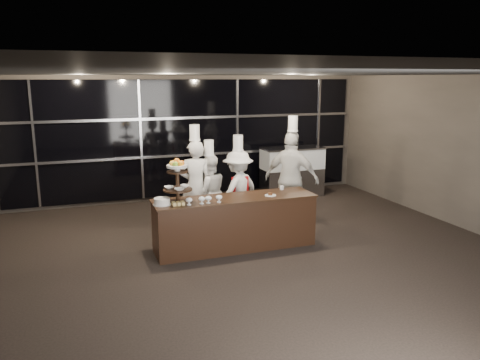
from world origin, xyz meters
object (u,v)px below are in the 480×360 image
object	(u,v)px
display_stand	(177,178)
layer_cake	(162,202)
display_case	(292,169)
chef_c	(238,190)
chef_b	(209,191)
chef_a	(196,184)
buffet_counter	(235,222)
chef_d	(292,178)

from	to	relation	value
display_stand	layer_cake	xyz separation A→B (m)	(-0.27, -0.05, -0.37)
display_case	chef_c	size ratio (longest dim) A/B	0.82
chef_b	chef_c	xyz separation A→B (m)	(0.51, -0.26, 0.05)
chef_a	chef_b	size ratio (longest dim) A/B	1.18
layer_cake	chef_c	distance (m)	2.00
display_case	chef_a	xyz separation A→B (m)	(-2.97, -1.82, 0.23)
chef_b	display_stand	bearing A→B (deg)	-125.59
display_case	display_stand	bearing A→B (deg)	-139.67
layer_cake	chef_c	xyz separation A→B (m)	(1.69, 1.05, -0.18)
display_case	chef_a	size ratio (longest dim) A/B	0.74
display_case	chef_a	distance (m)	3.49
display_stand	display_case	distance (m)	4.75
chef_a	chef_c	xyz separation A→B (m)	(0.79, -0.23, -0.12)
display_stand	chef_c	world-z (taller)	chef_c
chef_c	buffet_counter	bearing A→B (deg)	-112.38
buffet_counter	layer_cake	world-z (taller)	layer_cake
display_case	chef_d	world-z (taller)	chef_d
display_stand	chef_c	distance (m)	1.82
buffet_counter	chef_d	distance (m)	1.79
display_stand	layer_cake	world-z (taller)	display_stand
display_stand	chef_b	xyz separation A→B (m)	(0.91, 1.27, -0.59)
chef_b	chef_d	size ratio (longest dim) A/B	0.80
buffet_counter	chef_b	bearing A→B (deg)	94.24
buffet_counter	chef_d	xyz separation A→B (m)	(1.49, 0.85, 0.51)
layer_cake	chef_a	bearing A→B (deg)	55.08
buffet_counter	chef_c	xyz separation A→B (m)	(0.41, 1.00, 0.33)
chef_d	display_stand	bearing A→B (deg)	-161.20
chef_a	chef_d	size ratio (longest dim) A/B	0.93
display_stand	chef_c	size ratio (longest dim) A/B	0.40
chef_d	chef_b	bearing A→B (deg)	165.28
buffet_counter	chef_b	world-z (taller)	chef_b
display_stand	chef_d	bearing A→B (deg)	18.80
display_stand	display_case	size ratio (longest dim) A/B	0.48
display_case	chef_b	bearing A→B (deg)	-146.43
chef_a	chef_c	size ratio (longest dim) A/B	1.11
layer_cake	chef_b	distance (m)	1.78
layer_cake	chef_d	world-z (taller)	chef_d
chef_b	buffet_counter	bearing A→B (deg)	-85.76
display_stand	chef_c	xyz separation A→B (m)	(1.41, 1.00, -0.54)
display_stand	chef_a	xyz separation A→B (m)	(0.62, 1.23, -0.43)
buffet_counter	chef_d	size ratio (longest dim) A/B	1.28
buffet_counter	chef_a	xyz separation A→B (m)	(-0.38, 1.23, 0.45)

